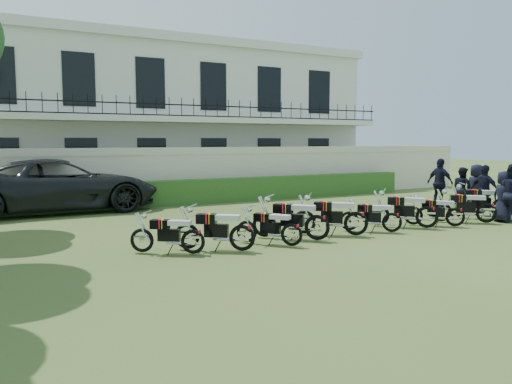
{
  "coord_description": "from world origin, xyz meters",
  "views": [
    {
      "loc": [
        -7.8,
        -11.88,
        2.59
      ],
      "look_at": [
        -0.54,
        1.86,
        0.98
      ],
      "focal_mm": 35.0,
      "sensor_mm": 36.0,
      "label": 1
    }
  ],
  "objects_px": {
    "motorcycle_9": "(502,203)",
    "motorcycle_7": "(455,213)",
    "officer_2": "(485,191)",
    "motorcycle_3": "(317,221)",
    "officer_1": "(512,193)",
    "officer_4": "(462,188)",
    "motorcycle_5": "(392,218)",
    "suv": "(60,185)",
    "motorcycle_2": "(292,229)",
    "officer_3": "(476,187)",
    "motorcycle_4": "(356,218)",
    "officer_5": "(440,183)",
    "motorcycle_1": "(242,231)",
    "motorcycle_8": "(487,208)",
    "motorcycle_6": "(427,212)",
    "motorcycle_0": "(193,236)",
    "officer_0": "(504,197)"
  },
  "relations": [
    {
      "from": "motorcycle_2",
      "to": "motorcycle_8",
      "type": "bearing_deg",
      "value": -39.3
    },
    {
      "from": "suv",
      "to": "motorcycle_2",
      "type": "bearing_deg",
      "value": -156.35
    },
    {
      "from": "motorcycle_9",
      "to": "motorcycle_7",
      "type": "bearing_deg",
      "value": 134.87
    },
    {
      "from": "motorcycle_9",
      "to": "officer_5",
      "type": "xyz_separation_m",
      "value": [
        0.5,
        3.05,
        0.42
      ]
    },
    {
      "from": "officer_1",
      "to": "officer_2",
      "type": "bearing_deg",
      "value": -9.97
    },
    {
      "from": "motorcycle_4",
      "to": "motorcycle_7",
      "type": "distance_m",
      "value": 3.58
    },
    {
      "from": "motorcycle_4",
      "to": "officer_2",
      "type": "xyz_separation_m",
      "value": [
        6.23,
        0.83,
        0.37
      ]
    },
    {
      "from": "motorcycle_5",
      "to": "motorcycle_7",
      "type": "height_order",
      "value": "motorcycle_7"
    },
    {
      "from": "motorcycle_1",
      "to": "officer_5",
      "type": "xyz_separation_m",
      "value": [
        10.25,
        3.43,
        0.46
      ]
    },
    {
      "from": "motorcycle_3",
      "to": "motorcycle_5",
      "type": "relative_size",
      "value": 1.15
    },
    {
      "from": "motorcycle_5",
      "to": "officer_3",
      "type": "bearing_deg",
      "value": -30.15
    },
    {
      "from": "motorcycle_5",
      "to": "officer_4",
      "type": "height_order",
      "value": "officer_4"
    },
    {
      "from": "motorcycle_5",
      "to": "motorcycle_2",
      "type": "bearing_deg",
      "value": 135.85
    },
    {
      "from": "officer_4",
      "to": "motorcycle_5",
      "type": "bearing_deg",
      "value": 120.41
    },
    {
      "from": "motorcycle_4",
      "to": "officer_4",
      "type": "xyz_separation_m",
      "value": [
        6.98,
        2.38,
        0.28
      ]
    },
    {
      "from": "motorcycle_3",
      "to": "motorcycle_5",
      "type": "xyz_separation_m",
      "value": [
        2.53,
        -0.02,
        -0.09
      ]
    },
    {
      "from": "motorcycle_1",
      "to": "officer_1",
      "type": "distance_m",
      "value": 9.35
    },
    {
      "from": "motorcycle_4",
      "to": "motorcycle_6",
      "type": "relative_size",
      "value": 1.1
    },
    {
      "from": "motorcycle_9",
      "to": "officer_3",
      "type": "xyz_separation_m",
      "value": [
        0.92,
        1.75,
        0.33
      ]
    },
    {
      "from": "motorcycle_0",
      "to": "suv",
      "type": "relative_size",
      "value": 0.21
    },
    {
      "from": "officer_0",
      "to": "officer_3",
      "type": "bearing_deg",
      "value": -30.86
    },
    {
      "from": "motorcycle_3",
      "to": "motorcycle_6",
      "type": "relative_size",
      "value": 1.02
    },
    {
      "from": "officer_4",
      "to": "officer_2",
      "type": "bearing_deg",
      "value": 161.41
    },
    {
      "from": "suv",
      "to": "motorcycle_1",
      "type": "bearing_deg",
      "value": -163.38
    },
    {
      "from": "motorcycle_0",
      "to": "motorcycle_6",
      "type": "xyz_separation_m",
      "value": [
        7.27,
        -0.06,
        0.07
      ]
    },
    {
      "from": "motorcycle_5",
      "to": "motorcycle_8",
      "type": "relative_size",
      "value": 0.87
    },
    {
      "from": "motorcycle_5",
      "to": "officer_2",
      "type": "bearing_deg",
      "value": -38.21
    },
    {
      "from": "officer_2",
      "to": "motorcycle_3",
      "type": "bearing_deg",
      "value": 92.18
    },
    {
      "from": "motorcycle_5",
      "to": "motorcycle_8",
      "type": "distance_m",
      "value": 3.73
    },
    {
      "from": "motorcycle_6",
      "to": "officer_1",
      "type": "distance_m",
      "value": 3.25
    },
    {
      "from": "motorcycle_4",
      "to": "officer_5",
      "type": "xyz_separation_m",
      "value": [
        6.69,
        3.18,
        0.43
      ]
    },
    {
      "from": "motorcycle_1",
      "to": "motorcycle_5",
      "type": "height_order",
      "value": "motorcycle_1"
    },
    {
      "from": "motorcycle_9",
      "to": "motorcycle_6",
      "type": "bearing_deg",
      "value": 129.81
    },
    {
      "from": "officer_1",
      "to": "officer_4",
      "type": "distance_m",
      "value": 3.14
    },
    {
      "from": "motorcycle_8",
      "to": "officer_0",
      "type": "distance_m",
      "value": 0.8
    },
    {
      "from": "officer_0",
      "to": "motorcycle_8",
      "type": "bearing_deg",
      "value": 89.85
    },
    {
      "from": "motorcycle_0",
      "to": "officer_4",
      "type": "relative_size",
      "value": 0.94
    },
    {
      "from": "motorcycle_0",
      "to": "officer_0",
      "type": "distance_m",
      "value": 10.37
    },
    {
      "from": "motorcycle_6",
      "to": "motorcycle_7",
      "type": "xyz_separation_m",
      "value": [
        0.98,
        -0.19,
        -0.07
      ]
    },
    {
      "from": "motorcycle_2",
      "to": "motorcycle_6",
      "type": "distance_m",
      "value": 4.85
    },
    {
      "from": "motorcycle_3",
      "to": "suv",
      "type": "distance_m",
      "value": 10.23
    },
    {
      "from": "suv",
      "to": "motorcycle_7",
      "type": "bearing_deg",
      "value": -133.22
    },
    {
      "from": "motorcycle_0",
      "to": "motorcycle_2",
      "type": "bearing_deg",
      "value": -62.8
    },
    {
      "from": "motorcycle_5",
      "to": "officer_5",
      "type": "height_order",
      "value": "officer_5"
    },
    {
      "from": "motorcycle_3",
      "to": "suv",
      "type": "height_order",
      "value": "suv"
    },
    {
      "from": "motorcycle_1",
      "to": "officer_3",
      "type": "bearing_deg",
      "value": -41.81
    },
    {
      "from": "motorcycle_3",
      "to": "officer_5",
      "type": "height_order",
      "value": "officer_5"
    },
    {
      "from": "officer_5",
      "to": "officer_3",
      "type": "bearing_deg",
      "value": -168.84
    },
    {
      "from": "motorcycle_1",
      "to": "officer_1",
      "type": "height_order",
      "value": "officer_1"
    },
    {
      "from": "suv",
      "to": "officer_2",
      "type": "height_order",
      "value": "suv"
    }
  ]
}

